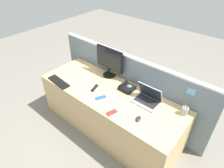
# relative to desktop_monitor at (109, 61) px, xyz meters

# --- Properties ---
(ground_plane) EXTENTS (10.00, 10.00, 0.00)m
(ground_plane) POSITION_rel_desktop_monitor_xyz_m (0.30, -0.34, -0.99)
(ground_plane) COLOR slate
(desk) EXTENTS (2.25, 0.81, 0.72)m
(desk) POSITION_rel_desktop_monitor_xyz_m (0.30, -0.34, -0.63)
(desk) COLOR tan
(desk) RESTS_ON ground_plane
(cubicle_divider) EXTENTS (2.73, 0.08, 1.13)m
(cubicle_divider) POSITION_rel_desktop_monitor_xyz_m (0.30, 0.10, -0.42)
(cubicle_divider) COLOR slate
(cubicle_divider) RESTS_ON ground_plane
(desktop_monitor) EXTENTS (0.50, 0.21, 0.48)m
(desktop_monitor) POSITION_rel_desktop_monitor_xyz_m (0.00, 0.00, 0.00)
(desktop_monitor) COLOR black
(desktop_monitor) RESTS_ON desk
(laptop) EXTENTS (0.35, 0.26, 0.24)m
(laptop) POSITION_rel_desktop_monitor_xyz_m (0.82, -0.16, -0.21)
(laptop) COLOR #9EA0A8
(laptop) RESTS_ON desk
(desk_phone) EXTENTS (0.20, 0.19, 0.09)m
(desk_phone) POSITION_rel_desktop_monitor_xyz_m (0.44, -0.12, -0.23)
(desk_phone) COLOR black
(desk_phone) RESTS_ON desk
(keyboard_main) EXTENTS (0.44, 0.17, 0.02)m
(keyboard_main) POSITION_rel_desktop_monitor_xyz_m (-0.46, -0.67, -0.26)
(keyboard_main) COLOR black
(keyboard_main) RESTS_ON desk
(computer_mouse_right_hand) EXTENTS (0.08, 0.11, 0.03)m
(computer_mouse_right_hand) POSITION_rel_desktop_monitor_xyz_m (0.92, -0.52, -0.25)
(computer_mouse_right_hand) COLOR #232328
(computer_mouse_right_hand) RESTS_ON desk
(pen_cup) EXTENTS (0.08, 0.08, 0.19)m
(pen_cup) POSITION_rel_desktop_monitor_xyz_m (1.30, -0.07, -0.21)
(pen_cup) COLOR #99999E
(pen_cup) RESTS_ON desk
(cell_phone_silver_slab) EXTENTS (0.11, 0.14, 0.01)m
(cell_phone_silver_slab) POSITION_rel_desktop_monitor_xyz_m (-0.19, -0.36, -0.26)
(cell_phone_silver_slab) COLOR #B7BAC1
(cell_phone_silver_slab) RESTS_ON desk
(cell_phone_blue_case) EXTENTS (0.14, 0.17, 0.01)m
(cell_phone_blue_case) POSITION_rel_desktop_monitor_xyz_m (0.29, -0.52, -0.26)
(cell_phone_blue_case) COLOR blue
(cell_phone_blue_case) RESTS_ON desk
(cell_phone_red_case) EXTENTS (0.11, 0.16, 0.01)m
(cell_phone_red_case) POSITION_rel_desktop_monitor_xyz_m (0.59, -0.64, -0.26)
(cell_phone_red_case) COLOR #B22323
(cell_phone_red_case) RESTS_ON desk
(tv_remote) EXTENTS (0.09, 0.18, 0.02)m
(tv_remote) POSITION_rel_desktop_monitor_xyz_m (0.07, -0.42, -0.26)
(tv_remote) COLOR black
(tv_remote) RESTS_ON desk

